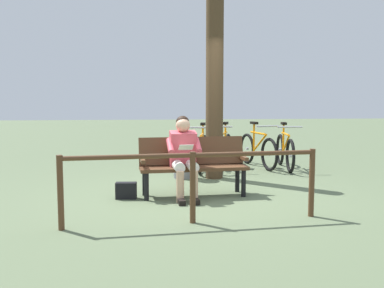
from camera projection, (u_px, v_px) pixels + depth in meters
ground_plane at (197, 197)px, 6.85m from camera, size 40.00×40.00×0.00m
bench at (193, 162)px, 6.91m from camera, size 1.64×0.62×0.87m
person_reading at (184, 153)px, 6.71m from camera, size 0.51×0.79×1.20m
handbag at (126, 191)px, 6.70m from camera, size 0.31×0.16×0.24m
tree_trunk at (215, 88)px, 8.18m from camera, size 0.31×0.31×3.24m
litter_bin at (183, 155)px, 8.31m from camera, size 0.36×0.36×0.85m
bicycle_blue at (285, 151)px, 9.35m from camera, size 0.48×1.68×0.94m
bicycle_purple at (258, 150)px, 9.53m from camera, size 0.55×1.65×0.94m
bicycle_red at (224, 150)px, 9.44m from camera, size 0.67×1.61×0.94m
bicycle_silver at (202, 152)px, 9.20m from camera, size 0.51×1.66×0.94m
railing_fence at (193, 174)px, 5.41m from camera, size 3.07×0.38×0.85m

